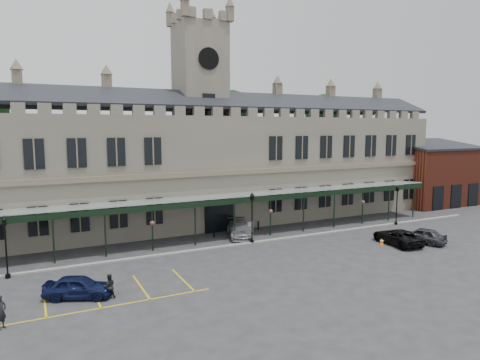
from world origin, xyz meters
name	(u,v)px	position (x,y,z in m)	size (l,w,h in m)	color
ground	(272,261)	(0.00, 0.00, 0.00)	(140.00, 140.00, 0.00)	#2D2C2F
station_building	(201,166)	(0.00, 15.91, 6.47)	(60.00, 10.36, 17.30)	#615C51
clock_tower	(200,107)	(0.00, 16.00, 13.11)	(5.60, 5.60, 24.80)	#615C51
canopy	(233,215)	(0.00, 7.46, 2.40)	(50.00, 4.10, 4.30)	#8C9E93
brick_annex	(432,175)	(34.00, 12.97, 4.16)	(12.40, 8.36, 9.23)	maroon
kerb	(242,244)	(0.00, 5.50, 0.06)	(60.00, 0.40, 0.12)	gray
parking_markings	(96,297)	(-14.00, -1.50, 0.00)	(16.00, 6.00, 0.01)	gold
tree_behind_mid	(231,113)	(8.00, 25.00, 12.81)	(6.00, 6.00, 16.00)	#332314
tree_behind_right	(325,115)	(24.00, 25.00, 12.81)	(6.00, 6.00, 16.00)	#332314
lamp_post_left	(6,241)	(-19.23, 4.98, 2.74)	(0.44, 0.44, 4.61)	black
lamp_post_mid	(252,213)	(1.01, 5.48, 2.87)	(0.46, 0.46, 4.84)	black
lamp_post_right	(397,201)	(19.18, 5.24, 2.65)	(0.42, 0.42, 4.47)	black
traffic_cone	(382,242)	(11.35, -0.54, 0.35)	(0.45, 0.45, 0.71)	#FF6908
sign_board	(250,227)	(2.77, 9.20, 0.56)	(0.67, 0.09, 1.15)	black
bollard_left	(214,232)	(-1.32, 9.12, 0.49)	(0.17, 0.17, 0.98)	black
bollard_right	(258,225)	(4.13, 9.98, 0.46)	(0.16, 0.16, 0.92)	black
car_left_a	(79,287)	(-15.00, -1.14, 0.73)	(1.73, 4.29, 1.46)	#0C1438
car_taxi	(239,229)	(1.00, 8.17, 0.76)	(2.13, 5.25, 1.52)	#93959A
car_van	(397,237)	(13.00, -0.82, 0.71)	(2.36, 5.12, 1.42)	black
car_right_a	(422,235)	(15.38, -1.51, 0.74)	(1.74, 4.34, 1.48)	#303237
person_a	(1,312)	(-19.20, -3.81, 0.95)	(0.69, 0.45, 1.90)	black
person_b	(109,286)	(-13.26, -2.06, 0.79)	(0.77, 0.60, 1.58)	black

